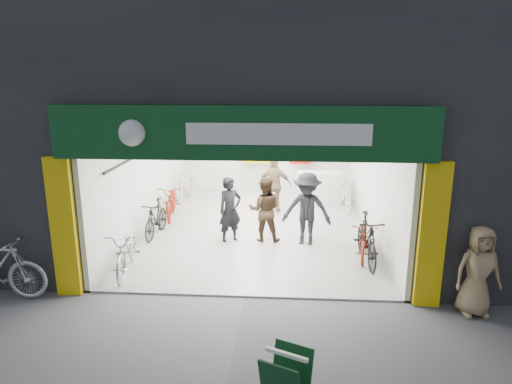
# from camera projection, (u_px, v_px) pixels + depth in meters

# --- Properties ---
(ground) EXTENTS (60.00, 60.00, 0.00)m
(ground) POSITION_uv_depth(u_px,v_px,m) (244.00, 298.00, 8.38)
(ground) COLOR #56565B
(ground) RESTS_ON ground
(building) EXTENTS (17.00, 10.27, 8.00)m
(building) POSITION_uv_depth(u_px,v_px,m) (294.00, 61.00, 12.06)
(building) COLOR #232326
(building) RESTS_ON ground
(bike_left_front) EXTENTS (0.88, 1.88, 0.95)m
(bike_left_front) POSITION_uv_depth(u_px,v_px,m) (127.00, 250.00, 9.37)
(bike_left_front) COLOR #A5A6AA
(bike_left_front) RESTS_ON ground
(bike_left_midfront) EXTENTS (0.54, 1.59, 0.94)m
(bike_left_midfront) POSITION_uv_depth(u_px,v_px,m) (156.00, 219.00, 11.44)
(bike_left_midfront) COLOR black
(bike_left_midfront) RESTS_ON ground
(bike_left_midback) EXTENTS (0.92, 1.94, 0.98)m
(bike_left_midback) POSITION_uv_depth(u_px,v_px,m) (172.00, 201.00, 12.99)
(bike_left_midback) COLOR maroon
(bike_left_midback) RESTS_ON ground
(bike_left_back) EXTENTS (0.67, 1.79, 1.05)m
(bike_left_back) POSITION_uv_depth(u_px,v_px,m) (185.00, 185.00, 14.70)
(bike_left_back) COLOR silver
(bike_left_back) RESTS_ON ground
(bike_right_front) EXTENTS (0.59, 1.83, 1.09)m
(bike_right_front) POSITION_uv_depth(u_px,v_px,m) (367.00, 239.00, 9.79)
(bike_right_front) COLOR black
(bike_right_front) RESTS_ON ground
(bike_right_mid) EXTENTS (0.83, 1.71, 0.86)m
(bike_right_mid) POSITION_uv_depth(u_px,v_px,m) (364.00, 238.00, 10.18)
(bike_right_mid) COLOR maroon
(bike_right_mid) RESTS_ON ground
(bike_right_back) EXTENTS (0.62, 1.68, 0.99)m
(bike_right_back) POSITION_uv_depth(u_px,v_px,m) (344.00, 194.00, 13.70)
(bike_right_back) COLOR silver
(bike_right_back) RESTS_ON ground
(customer_a) EXTENTS (0.71, 0.66, 1.63)m
(customer_a) POSITION_uv_depth(u_px,v_px,m) (230.00, 210.00, 10.95)
(customer_a) COLOR black
(customer_a) RESTS_ON ground
(customer_b) EXTENTS (0.79, 0.62, 1.62)m
(customer_b) POSITION_uv_depth(u_px,v_px,m) (265.00, 210.00, 11.01)
(customer_b) COLOR #382719
(customer_b) RESTS_ON ground
(customer_c) EXTENTS (1.24, 0.83, 1.79)m
(customer_c) POSITION_uv_depth(u_px,v_px,m) (307.00, 210.00, 10.73)
(customer_c) COLOR black
(customer_c) RESTS_ON ground
(customer_d) EXTENTS (1.01, 0.47, 1.68)m
(customer_d) POSITION_uv_depth(u_px,v_px,m) (275.00, 185.00, 13.31)
(customer_d) COLOR #7B6548
(customer_d) RESTS_ON ground
(pedestrian_near) EXTENTS (0.81, 0.56, 1.57)m
(pedestrian_near) POSITION_uv_depth(u_px,v_px,m) (478.00, 271.00, 7.64)
(pedestrian_near) COLOR #9C805B
(pedestrian_near) RESTS_ON ground
(sandwich_board) EXTENTS (0.68, 0.68, 0.79)m
(sandwich_board) POSITION_uv_depth(u_px,v_px,m) (286.00, 381.00, 5.44)
(sandwich_board) COLOR #0D3719
(sandwich_board) RESTS_ON ground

